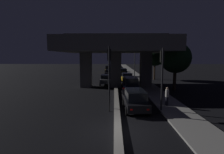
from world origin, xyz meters
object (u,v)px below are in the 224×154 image
traffic_light_right_of_median (162,69)px  pedestrian_on_sidewalk (167,96)px  traffic_light_left_of_median (109,68)px  car_taxi_yellow_sixth (120,69)px  car_black_second_oncoming (109,73)px  street_lamp (133,57)px  car_black_lead (135,100)px  car_dark_blue_second (131,84)px  car_taxi_yellow_third (127,78)px  car_grey_lead_oncoming (106,79)px  car_taxi_yellow_third_oncoming (109,69)px  car_black_fourth (123,72)px  car_dark_green_fourth_oncoming (110,67)px  motorcycle_black_filtering_near (124,95)px  car_taxi_yellow_fifth (122,71)px

traffic_light_right_of_median → pedestrian_on_sidewalk: (0.88, 1.31, -2.58)m
traffic_light_left_of_median → car_taxi_yellow_sixth: traffic_light_left_of_median is taller
car_taxi_yellow_sixth → car_black_second_oncoming: 12.49m
traffic_light_left_of_median → street_lamp: street_lamp is taller
street_lamp → car_black_lead: 23.14m
car_dark_blue_second → car_black_second_oncoming: size_ratio=1.03×
car_taxi_yellow_third → car_grey_lead_oncoming: size_ratio=1.15×
street_lamp → car_taxi_yellow_third_oncoming: street_lamp is taller
traffic_light_left_of_median → traffic_light_right_of_median: traffic_light_left_of_median is taller
car_black_fourth → pedestrian_on_sidewalk: car_black_fourth is taller
car_black_fourth → car_dark_green_fourth_oncoming: 20.98m
car_dark_green_fourth_oncoming → traffic_light_right_of_median: bearing=6.5°
car_taxi_yellow_third → car_grey_lead_oncoming: 4.13m
car_taxi_yellow_third_oncoming → motorcycle_black_filtering_near: 33.32m
car_grey_lead_oncoming → car_taxi_yellow_third_oncoming: bearing=-178.8°
traffic_light_right_of_median → car_dark_blue_second: bearing=102.2°
car_black_fourth → motorcycle_black_filtering_near: bearing=175.7°
traffic_light_right_of_median → motorcycle_black_filtering_near: bearing=129.5°
car_grey_lead_oncoming → car_dark_blue_second: bearing=30.5°
car_black_fourth → car_dark_green_fourth_oncoming: size_ratio=1.00×
traffic_light_right_of_median → traffic_light_left_of_median: bearing=-180.0°
car_taxi_yellow_third → car_dark_green_fourth_oncoming: size_ratio=1.08×
car_taxi_yellow_fifth → car_black_second_oncoming: bearing=147.4°
car_taxi_yellow_third → car_taxi_yellow_sixth: bearing=-1.2°
car_taxi_yellow_sixth → car_black_second_oncoming: (-3.17, -12.08, 0.07)m
car_black_second_oncoming → car_dark_green_fourth_oncoming: 18.34m
traffic_light_right_of_median → motorcycle_black_filtering_near: traffic_light_right_of_median is taller
car_dark_blue_second → motorcycle_black_filtering_near: 4.82m
car_taxi_yellow_fifth → car_dark_green_fourth_oncoming: bearing=13.8°
motorcycle_black_filtering_near → pedestrian_on_sidewalk: size_ratio=1.06×
traffic_light_right_of_median → car_grey_lead_oncoming: size_ratio=1.32×
car_dark_blue_second → car_taxi_yellow_third: bearing=-2.9°
traffic_light_right_of_median → car_taxi_yellow_third_oncoming: traffic_light_right_of_median is taller
motorcycle_black_filtering_near → car_black_lead: bearing=-170.0°
car_black_lead → car_grey_lead_oncoming: (-3.12, 13.78, -0.05)m
car_dark_green_fourth_oncoming → car_dark_blue_second: bearing=5.3°
car_dark_blue_second → car_black_fourth: bearing=-1.6°
traffic_light_left_of_median → traffic_light_right_of_median: bearing=0.0°
car_dark_blue_second → motorcycle_black_filtering_near: car_dark_blue_second is taller
car_dark_blue_second → car_black_second_oncoming: car_dark_blue_second is taller
car_black_lead → car_dark_blue_second: 7.92m
car_taxi_yellow_third_oncoming → car_black_second_oncoming: bearing=2.9°
car_taxi_yellow_fifth → car_grey_lead_oncoming: 19.62m
car_black_lead → car_grey_lead_oncoming: car_black_lead is taller
traffic_light_left_of_median → street_lamp: size_ratio=0.73×
car_dark_green_fourth_oncoming → car_black_fourth: bearing=9.0°
car_taxi_yellow_fifth → car_taxi_yellow_third_oncoming: 5.11m
car_grey_lead_oncoming → car_taxi_yellow_fifth: bearing=170.2°
traffic_light_right_of_median → car_taxi_yellow_third_oncoming: size_ratio=1.11×
car_black_second_oncoming → motorcycle_black_filtering_near: car_black_second_oncoming is taller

